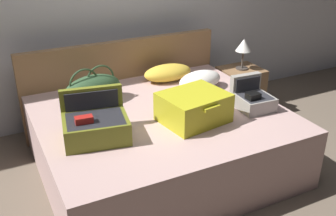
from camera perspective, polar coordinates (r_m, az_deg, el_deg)
name	(u,v)px	position (r m, az deg, el deg)	size (l,w,h in m)	color
ground_plane	(183,190)	(3.30, 2.13, -11.73)	(12.00, 12.00, 0.00)	#6B5B4C
bed	(161,140)	(3.45, -0.98, -4.62)	(2.02, 1.75, 0.53)	#BC9993
headboard	(123,84)	(4.13, -6.51, 3.47)	(2.06, 0.08, 0.92)	olive
hard_case_large	(194,107)	(3.15, 3.70, 0.16)	(0.56, 0.48, 0.24)	gold
hard_case_medium	(95,125)	(2.95, -10.45, -2.39)	(0.53, 0.46, 0.34)	olive
hard_case_small	(252,98)	(3.46, 12.07, 1.36)	(0.30, 0.34, 0.26)	gray
duffel_bag	(93,88)	(3.54, -10.76, 2.78)	(0.56, 0.36, 0.33)	#2D4C2D
pillow_near_headboard	(200,80)	(3.78, 4.65, 4.01)	(0.46, 0.27, 0.17)	white
pillow_center_head	(168,73)	(3.98, -0.03, 5.11)	(0.50, 0.27, 0.16)	gold
nightstand	(240,90)	(4.55, 10.33, 2.55)	(0.44, 0.40, 0.51)	olive
table_lamp	(244,47)	(4.38, 10.85, 8.67)	(0.17, 0.17, 0.34)	#3F3833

